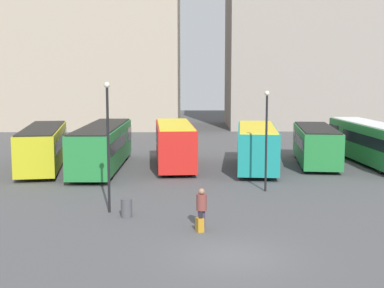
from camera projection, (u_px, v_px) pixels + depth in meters
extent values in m
plane|color=#4C4C4F|center=(232.00, 257.00, 19.21)|extent=(160.00, 160.00, 0.00)
cube|color=gray|center=(352.00, 42.00, 66.45)|extent=(30.97, 12.31, 21.21)
cube|color=gold|center=(43.00, 147.00, 37.17)|extent=(4.15, 10.88, 2.56)
cube|color=black|center=(49.00, 135.00, 41.39)|extent=(2.80, 2.33, 0.97)
cube|color=black|center=(41.00, 144.00, 36.19)|extent=(3.56, 7.11, 0.77)
cube|color=black|center=(43.00, 128.00, 37.00)|extent=(3.92, 10.64, 0.08)
cylinder|color=black|center=(49.00, 155.00, 40.53)|extent=(2.50, 1.31, 0.94)
cylinder|color=black|center=(38.00, 170.00, 34.08)|extent=(2.50, 1.31, 0.94)
cube|color=#237A38|center=(103.00, 146.00, 37.08)|extent=(2.59, 12.22, 2.67)
cube|color=black|center=(113.00, 133.00, 42.00)|extent=(2.63, 2.24, 1.01)
cube|color=black|center=(100.00, 143.00, 35.94)|extent=(2.62, 7.82, 0.80)
cube|color=black|center=(102.00, 126.00, 36.90)|extent=(2.38, 11.97, 0.08)
cylinder|color=black|center=(111.00, 154.00, 40.98)|extent=(2.48, 0.96, 0.96)
cylinder|color=black|center=(93.00, 171.00, 33.46)|extent=(2.48, 0.96, 0.96)
cube|color=red|center=(175.00, 144.00, 37.83)|extent=(3.22, 9.39, 2.75)
cube|color=black|center=(172.00, 133.00, 41.52)|extent=(2.65, 1.90, 1.04)
cube|color=black|center=(175.00, 141.00, 36.96)|extent=(2.98, 6.09, 0.82)
cube|color=yellow|center=(175.00, 124.00, 37.64)|extent=(3.01, 9.19, 0.08)
cylinder|color=black|center=(173.00, 154.00, 40.80)|extent=(2.45, 1.11, 0.92)
cylinder|color=black|center=(177.00, 167.00, 35.15)|extent=(2.45, 1.11, 0.92)
cube|color=#19847F|center=(257.00, 146.00, 36.83)|extent=(3.39, 9.44, 2.63)
cube|color=black|center=(255.00, 135.00, 40.53)|extent=(2.75, 1.93, 1.00)
cube|color=black|center=(257.00, 143.00, 35.96)|extent=(3.12, 6.13, 0.79)
cube|color=yellow|center=(257.00, 127.00, 36.65)|extent=(3.17, 9.24, 0.08)
cylinder|color=black|center=(256.00, 156.00, 39.80)|extent=(2.55, 1.25, 1.03)
cylinder|color=black|center=(258.00, 169.00, 34.13)|extent=(2.55, 1.25, 1.03)
cube|color=#237A38|center=(316.00, 145.00, 38.89)|extent=(3.52, 9.26, 2.41)
cube|color=black|center=(311.00, 135.00, 42.51)|extent=(2.77, 1.94, 0.92)
cube|color=black|center=(318.00, 142.00, 38.05)|extent=(3.20, 6.03, 0.72)
cube|color=black|center=(317.00, 128.00, 38.73)|extent=(3.30, 9.06, 0.08)
cylinder|color=black|center=(311.00, 153.00, 41.78)|extent=(2.54, 1.16, 0.90)
cylinder|color=black|center=(321.00, 164.00, 36.26)|extent=(2.54, 1.16, 0.90)
cube|color=#237A38|center=(374.00, 143.00, 38.95)|extent=(3.35, 12.60, 2.65)
cube|color=black|center=(348.00, 131.00, 43.96)|extent=(2.66, 2.46, 1.01)
cube|color=black|center=(380.00, 140.00, 37.80)|extent=(3.06, 8.13, 0.80)
cube|color=white|center=(374.00, 124.00, 38.78)|extent=(3.14, 12.34, 0.08)
cylinder|color=black|center=(353.00, 150.00, 42.92)|extent=(2.43, 1.10, 0.93)
cylinder|color=#382D4C|center=(200.00, 219.00, 22.69)|extent=(0.20, 0.20, 0.79)
cylinder|color=#382D4C|center=(204.00, 219.00, 22.75)|extent=(0.20, 0.20, 0.79)
cylinder|color=brown|center=(202.00, 202.00, 22.63)|extent=(0.57, 0.57, 0.68)
sphere|color=#9E7051|center=(202.00, 191.00, 22.57)|extent=(0.26, 0.26, 0.26)
cube|color=#B27A1E|center=(200.00, 225.00, 22.23)|extent=(0.38, 0.44, 0.59)
cube|color=black|center=(201.00, 215.00, 22.06)|extent=(0.15, 0.07, 0.27)
cylinder|color=black|center=(266.00, 144.00, 29.67)|extent=(0.12, 0.12, 5.40)
sphere|color=beige|center=(267.00, 93.00, 29.31)|extent=(0.28, 0.28, 0.28)
cylinder|color=black|center=(108.00, 150.00, 25.02)|extent=(0.12, 0.12, 5.95)
sphere|color=beige|center=(107.00, 85.00, 24.63)|extent=(0.28, 0.28, 0.28)
cylinder|color=#47474C|center=(127.00, 208.00, 24.52)|extent=(0.52, 0.52, 0.85)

